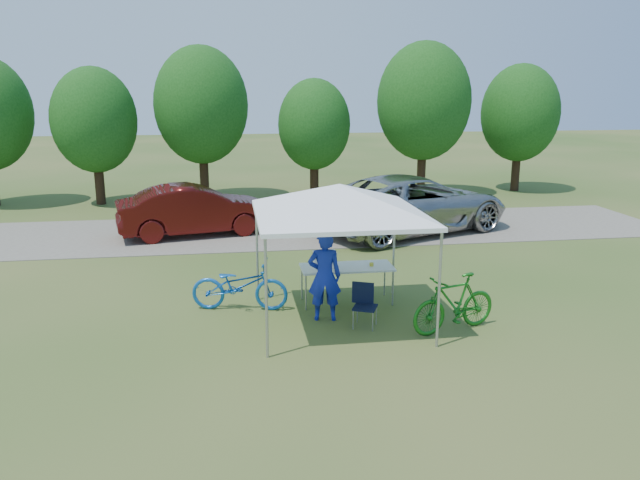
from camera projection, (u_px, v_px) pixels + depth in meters
The scene contains 13 objects.
ground at pixel (339, 321), 12.30m from camera, with size 100.00×100.00×0.00m, color #2D5119.
gravel_strip at pixel (295, 230), 19.97m from camera, with size 24.00×5.00×0.02m, color gray.
canopy at pixel (340, 188), 11.66m from camera, with size 4.53×4.53×3.00m.
treeline at pixel (270, 111), 24.89m from camera, with size 24.89×4.28×6.30m.
folding_table at pixel (347, 268), 13.18m from camera, with size 1.95×0.81×0.80m.
folding_chair at pixel (364, 301), 11.97m from camera, with size 0.56×0.59×0.83m.
cooler at pixel (325, 259), 13.06m from camera, with size 0.47×0.32×0.34m.
ice_cream_cup at pixel (371, 264), 13.19m from camera, with size 0.09×0.09×0.07m, color gold.
cyclist at pixel (324, 276), 12.16m from camera, with size 0.65×0.43×1.79m, color #1425AA.
bike_blue at pixel (240, 285), 12.81m from camera, with size 0.69×1.98×1.04m, color #1458B0.
bike_green at pixel (454, 303), 11.66m from camera, with size 0.52×1.84×1.11m, color #176918.
minivan at pixel (412, 203), 19.62m from camera, with size 2.97×6.45×1.79m, color #A5A5A0.
sedan at pixel (196, 210), 19.17m from camera, with size 1.64×4.70×1.55m, color #490E0C.
Camera 1 is at (-2.07, -11.37, 4.50)m, focal length 35.00 mm.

